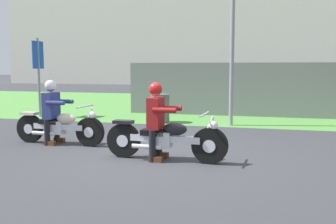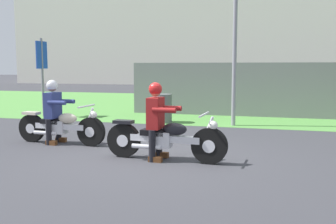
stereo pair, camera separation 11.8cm
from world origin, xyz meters
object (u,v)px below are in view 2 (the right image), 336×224
at_px(motorcycle_lead, 165,139).
at_px(motorcycle_follow, 61,126).
at_px(rider_lead, 156,115).
at_px(sign_banner, 42,65).
at_px(rider_follow, 54,107).
at_px(streetlight_pole, 240,6).
at_px(trash_can, 163,108).

bearing_deg(motorcycle_lead, motorcycle_follow, 165.26).
bearing_deg(rider_lead, sign_banner, 141.55).
bearing_deg(rider_follow, streetlight_pole, 47.98).
height_order(motorcycle_follow, sign_banner, sign_banner).
height_order(streetlight_pole, sign_banner, streetlight_pole).
bearing_deg(streetlight_pole, sign_banner, 177.00).
xyz_separation_m(rider_lead, rider_follow, (-2.59, 0.82, -0.01)).
distance_m(rider_lead, trash_can, 4.68).
xyz_separation_m(motorcycle_lead, rider_follow, (-2.76, 0.84, 0.42)).
xyz_separation_m(motorcycle_follow, rider_follow, (-0.17, 0.01, 0.43)).
height_order(motorcycle_lead, motorcycle_follow, motorcycle_lead).
xyz_separation_m(streetlight_pole, sign_banner, (-6.49, 0.34, -1.61)).
distance_m(rider_lead, motorcycle_follow, 2.59).
bearing_deg(rider_follow, sign_banner, 128.66).
distance_m(motorcycle_lead, rider_follow, 2.91).
distance_m(motorcycle_follow, rider_follow, 0.46).
bearing_deg(sign_banner, rider_lead, -41.38).
distance_m(rider_follow, trash_can, 3.95).
xyz_separation_m(rider_follow, streetlight_pole, (3.63, 3.64, 2.53)).
height_order(rider_lead, rider_follow, rider_lead).
bearing_deg(motorcycle_lead, sign_banner, 142.34).
bearing_deg(sign_banner, motorcycle_follow, -52.78).
bearing_deg(streetlight_pole, motorcycle_lead, -101.02).
relative_size(motorcycle_lead, trash_can, 2.64).
bearing_deg(motorcycle_follow, streetlight_pole, 49.43).
distance_m(motorcycle_follow, streetlight_pole, 5.83).
distance_m(streetlight_pole, sign_banner, 6.69).
height_order(motorcycle_lead, streetlight_pole, streetlight_pole).
xyz_separation_m(rider_lead, streetlight_pole, (1.04, 4.46, 2.52)).
relative_size(rider_lead, motorcycle_follow, 0.66).
relative_size(rider_lead, trash_can, 1.63).
relative_size(motorcycle_lead, motorcycle_follow, 1.07).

